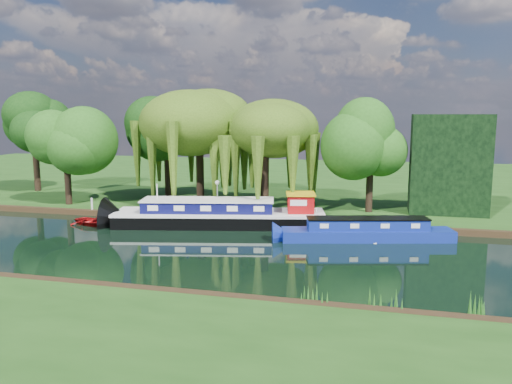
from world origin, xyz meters
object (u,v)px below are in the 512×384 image
(dutch_barge, at_px, (221,215))
(white_cruiser, at_px, (372,240))
(red_dinghy, at_px, (92,225))
(narrowboat, at_px, (367,231))

(dutch_barge, height_order, white_cruiser, dutch_barge)
(red_dinghy, xyz_separation_m, white_cruiser, (21.12, 0.25, 0.00))
(dutch_barge, distance_m, narrowboat, 11.11)
(white_cruiser, bearing_deg, narrowboat, 89.90)
(red_dinghy, height_order, white_cruiser, white_cruiser)
(dutch_barge, height_order, red_dinghy, dutch_barge)
(narrowboat, relative_size, white_cruiser, 5.25)
(dutch_barge, height_order, narrowboat, dutch_barge)
(dutch_barge, distance_m, white_cruiser, 11.49)
(red_dinghy, bearing_deg, narrowboat, -67.65)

